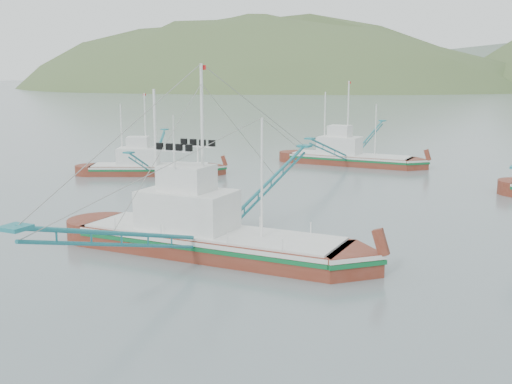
% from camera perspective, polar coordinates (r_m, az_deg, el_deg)
% --- Properties ---
extents(ground, '(1200.00, 1200.00, 0.00)m').
position_cam_1_polar(ground, '(38.22, -4.07, -6.22)').
color(ground, slate).
rests_on(ground, ground).
extents(main_boat, '(17.05, 30.78, 12.45)m').
position_cam_1_polar(main_boat, '(39.50, -4.33, -2.98)').
color(main_boat, maroon).
rests_on(main_boat, ground).
extents(bg_boat_left, '(14.12, 22.02, 9.50)m').
position_cam_1_polar(bg_boat_left, '(70.61, -9.46, 3.11)').
color(bg_boat_left, maroon).
rests_on(bg_boat_left, ground).
extents(bg_boat_far, '(14.65, 26.54, 10.74)m').
position_cam_1_polar(bg_boat_far, '(78.02, 8.29, 3.50)').
color(bg_boat_far, maroon).
rests_on(bg_boat_far, ground).
extents(headland_left, '(448.00, 308.00, 210.00)m').
position_cam_1_polar(headland_left, '(439.11, -0.25, 9.25)').
color(headland_left, '#475D30').
rests_on(headland_left, ground).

